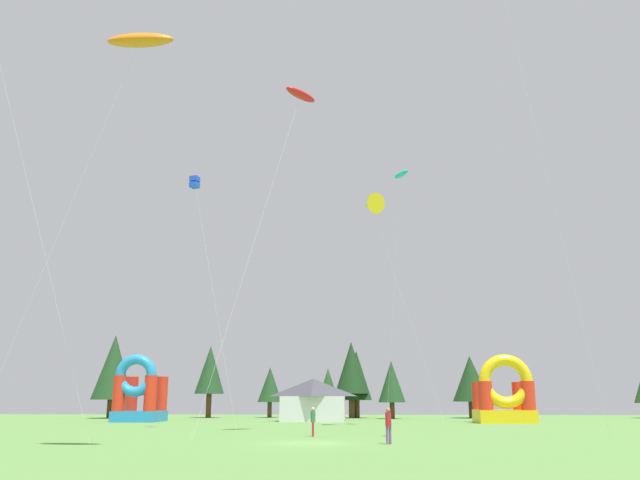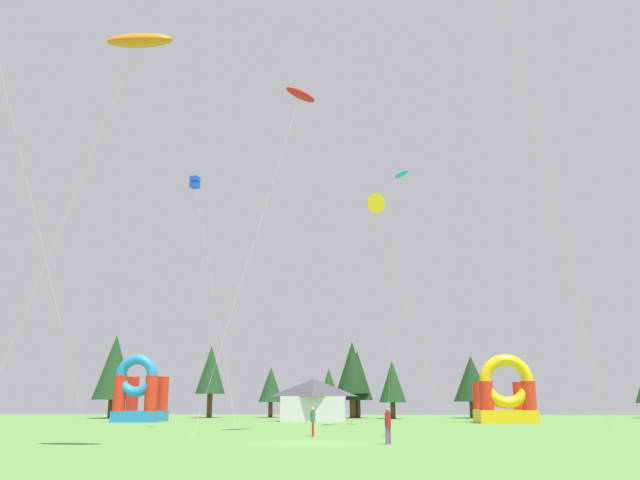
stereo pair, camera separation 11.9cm
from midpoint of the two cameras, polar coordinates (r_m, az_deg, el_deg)
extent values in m
plane|color=#5B8C42|center=(34.33, -1.05, -17.33)|extent=(120.00, 120.00, 0.00)
cylinder|color=silver|center=(35.96, -24.64, 6.36)|extent=(7.24, 4.87, 27.49)
cone|color=yellow|center=(55.25, 4.40, 3.15)|extent=(2.48, 2.51, 2.00)
cylinder|color=silver|center=(55.31, 7.60, -6.41)|extent=(5.87, 3.74, 18.15)
ellipsoid|color=red|center=(47.30, -1.78, 12.57)|extent=(2.55, 2.69, 0.85)
cylinder|color=silver|center=(40.87, -5.91, -0.36)|extent=(5.21, 6.04, 23.11)
cube|color=blue|center=(51.57, -10.97, 4.73)|extent=(0.77, 0.77, 0.40)
cube|color=blue|center=(51.73, -10.95, 5.24)|extent=(0.77, 0.77, 0.40)
cylinder|color=silver|center=(48.47, -9.29, -5.13)|extent=(4.08, 1.18, 18.50)
ellipsoid|color=orange|center=(33.65, -15.53, 16.46)|extent=(3.45, 1.70, 1.27)
cylinder|color=silver|center=(31.69, -21.97, 0.49)|extent=(6.51, 0.68, 18.81)
ellipsoid|color=#19B7CC|center=(56.83, 7.04, 5.72)|extent=(1.61, 2.15, 0.62)
cylinder|color=silver|center=(55.87, 6.42, -5.06)|extent=(1.66, 3.34, 20.96)
cylinder|color=silver|center=(39.50, 19.32, 4.42)|extent=(6.57, 7.29, 27.87)
cylinder|color=#724C8C|center=(33.81, 6.04, -16.60)|extent=(0.17, 0.17, 0.85)
cylinder|color=#724C8C|center=(33.73, 5.79, -16.61)|extent=(0.17, 0.17, 0.85)
cylinder|color=#B21E26|center=(33.74, 5.88, -15.32)|extent=(0.41, 0.41, 0.67)
sphere|color=#9E704C|center=(33.73, 5.86, -14.56)|extent=(0.23, 0.23, 0.23)
cylinder|color=#B21E26|center=(40.42, -0.70, -16.20)|extent=(0.12, 0.12, 0.82)
cylinder|color=#B21E26|center=(40.26, -0.71, -16.21)|extent=(0.12, 0.12, 0.82)
cylinder|color=#33723F|center=(40.32, -0.70, -15.16)|extent=(0.30, 0.30, 0.65)
sphere|color=#D8AD84|center=(40.31, -0.70, -14.54)|extent=(0.22, 0.22, 0.22)
cube|color=yellow|center=(64.92, 15.72, -14.60)|extent=(5.12, 4.63, 1.17)
cylinder|color=red|center=(62.90, 14.18, -13.04)|extent=(1.30, 1.30, 2.56)
cylinder|color=red|center=(63.69, 17.65, -12.82)|extent=(1.30, 1.30, 2.56)
cylinder|color=red|center=(66.19, 13.66, -13.08)|extent=(1.30, 1.30, 2.56)
cylinder|color=red|center=(66.94, 16.96, -12.88)|extent=(1.30, 1.30, 2.56)
torus|color=yellow|center=(63.29, 15.85, -11.78)|extent=(4.86, 1.04, 4.86)
cube|color=#268CD8|center=(68.07, -15.55, -14.62)|extent=(4.25, 4.76, 1.01)
cylinder|color=red|center=(66.88, -17.20, -12.67)|extent=(1.19, 1.19, 3.33)
cylinder|color=red|center=(65.88, -14.64, -12.83)|extent=(1.19, 1.19, 3.33)
cylinder|color=red|center=(70.23, -16.17, -12.76)|extent=(1.19, 1.19, 3.33)
cylinder|color=red|center=(69.28, -13.72, -12.90)|extent=(1.19, 1.19, 3.33)
torus|color=#268CD8|center=(66.39, -15.84, -11.32)|extent=(4.02, 0.95, 4.02)
cube|color=silver|center=(66.69, -0.66, -14.52)|extent=(6.26, 3.77, 2.41)
pyramid|color=#3F3F47|center=(66.69, -0.65, -12.76)|extent=(6.26, 3.77, 1.70)
cylinder|color=#4C331E|center=(80.79, -17.86, -13.86)|extent=(0.84, 0.84, 2.07)
cone|color=#1E4221|center=(80.86, -17.61, -10.52)|extent=(4.65, 4.65, 7.38)
cylinder|color=#4C331E|center=(80.07, -9.75, -14.07)|extent=(0.62, 0.62, 2.75)
cone|color=#1E4221|center=(80.14, -9.63, -11.10)|extent=(3.47, 3.47, 5.58)
cylinder|color=#4C331E|center=(80.12, -4.47, -14.56)|extent=(0.52, 0.52, 1.79)
cone|color=#1E4221|center=(80.12, -4.43, -12.47)|extent=(2.89, 2.89, 4.08)
cylinder|color=#4C331E|center=(78.07, 0.67, -14.70)|extent=(0.47, 0.47, 1.59)
cone|color=#234C1E|center=(78.07, 0.67, -12.63)|extent=(2.59, 2.59, 4.06)
cylinder|color=#4C331E|center=(77.65, 2.75, -14.27)|extent=(0.69, 0.69, 2.74)
cone|color=#193819|center=(77.72, 2.71, -11.05)|extent=(3.83, 3.83, 5.97)
cylinder|color=#4C331E|center=(78.34, 3.20, -14.52)|extent=(0.63, 0.63, 2.01)
cone|color=#193819|center=(78.37, 3.17, -11.71)|extent=(3.51, 3.51, 5.67)
cylinder|color=#4C331E|center=(75.38, 6.28, -14.59)|extent=(0.55, 0.55, 1.77)
cone|color=#1E4221|center=(75.39, 6.22, -12.18)|extent=(3.03, 3.03, 4.57)
cylinder|color=#4C331E|center=(79.62, 13.11, -14.25)|extent=(0.77, 0.77, 1.85)
cone|color=#193819|center=(79.64, 12.97, -11.70)|extent=(4.29, 4.29, 5.23)
camera|label=1|loc=(0.06, -90.08, 0.02)|focal=36.64mm
camera|label=2|loc=(0.06, 89.92, -0.02)|focal=36.64mm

